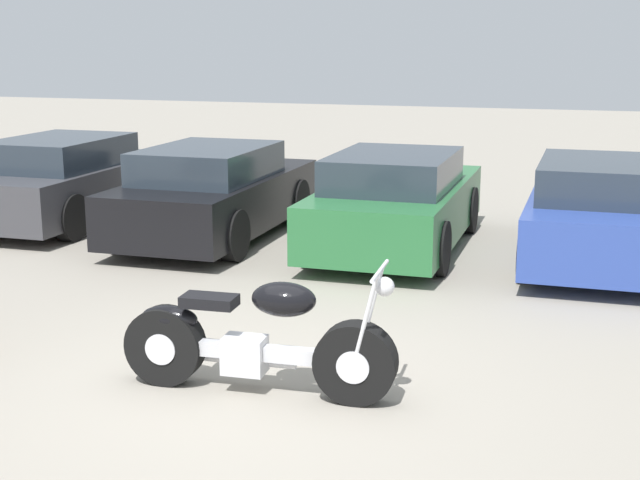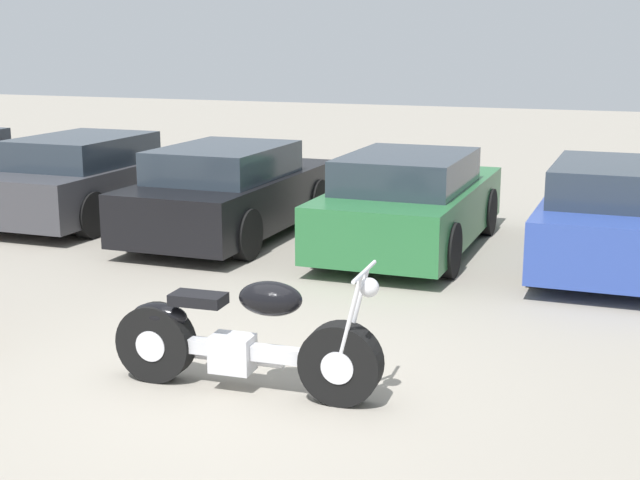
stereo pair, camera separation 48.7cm
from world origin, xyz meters
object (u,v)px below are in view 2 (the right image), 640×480
parked_car_dark_grey (91,178)px  parked_car_blue (617,216)px  motorcycle (243,341)px  parked_car_black (231,192)px  parked_car_green (410,203)px

parked_car_dark_grey → parked_car_blue: size_ratio=1.00×
parked_car_blue → motorcycle: bearing=-116.3°
motorcycle → parked_car_blue: parked_car_blue is taller
parked_car_black → parked_car_blue: (5.22, 0.14, 0.00)m
motorcycle → parked_car_green: parked_car_green is taller
parked_car_dark_grey → parked_car_black: (2.61, -0.39, 0.00)m
parked_car_black → parked_car_blue: same height
motorcycle → parked_car_blue: 5.89m
parked_car_dark_grey → parked_car_green: (5.22, -0.32, 0.00)m
parked_car_black → parked_car_green: size_ratio=1.00×
motorcycle → parked_car_dark_grey: (-5.23, 5.53, 0.21)m
motorcycle → parked_car_black: (-2.61, 5.14, 0.21)m
parked_car_dark_grey → motorcycle: bearing=-46.6°
parked_car_dark_grey → parked_car_green: same height
parked_car_dark_grey → parked_car_blue: same height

